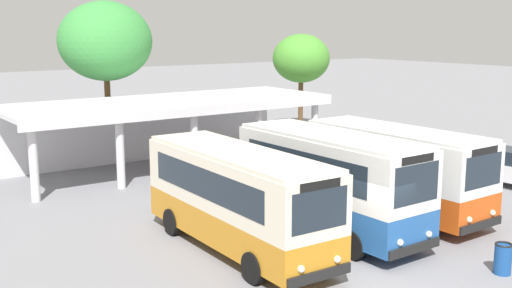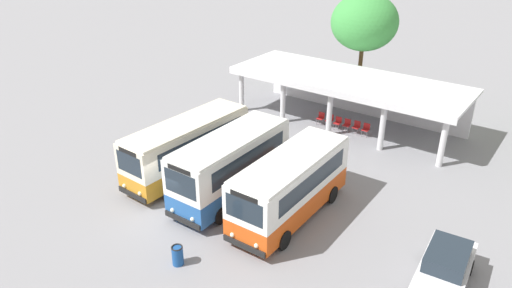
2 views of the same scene
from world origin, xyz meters
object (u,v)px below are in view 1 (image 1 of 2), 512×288
at_px(waiting_chair_second_from_end, 170,162).
at_px(litter_bin_apron, 503,258).
at_px(waiting_chair_end_by_column, 157,164).
at_px(waiting_chair_middle_seat, 183,161).
at_px(waiting_chair_fifth_seat, 206,157).
at_px(city_bus_nearest_orange, 237,196).
at_px(waiting_chair_fourth_seat, 195,159).
at_px(city_bus_middle_cream, 395,167).
at_px(waiting_chair_far_end_seat, 217,156).
at_px(city_bus_second_in_row, 330,179).

bearing_deg(waiting_chair_second_from_end, litter_bin_apron, -83.78).
bearing_deg(waiting_chair_end_by_column, waiting_chair_middle_seat, -1.26).
bearing_deg(waiting_chair_fifth_seat, waiting_chair_middle_seat, -175.67).
distance_m(city_bus_nearest_orange, waiting_chair_end_by_column, 10.94).
distance_m(waiting_chair_middle_seat, waiting_chair_fourth_seat, 0.67).
height_order(waiting_chair_second_from_end, litter_bin_apron, litter_bin_apron).
bearing_deg(city_bus_nearest_orange, litter_bin_apron, -49.82).
bearing_deg(city_bus_middle_cream, waiting_chair_far_end_seat, 95.13).
relative_size(waiting_chair_second_from_end, waiting_chair_far_end_seat, 1.00).
bearing_deg(waiting_chair_fourth_seat, city_bus_nearest_orange, -113.33).
distance_m(city_bus_middle_cream, waiting_chair_middle_seat, 11.19).
bearing_deg(waiting_chair_fourth_seat, litter_bin_apron, -88.40).
xyz_separation_m(waiting_chair_second_from_end, waiting_chair_far_end_seat, (2.69, 0.01, 0.00)).
bearing_deg(waiting_chair_far_end_seat, litter_bin_apron, -93.05).
bearing_deg(city_bus_middle_cream, waiting_chair_middle_seat, 105.59).
bearing_deg(city_bus_second_in_row, waiting_chair_end_by_column, 94.67).
bearing_deg(city_bus_nearest_orange, city_bus_middle_cream, -1.46).
relative_size(waiting_chair_second_from_end, litter_bin_apron, 0.96).
relative_size(city_bus_second_in_row, waiting_chair_far_end_seat, 8.61).
bearing_deg(waiting_chair_end_by_column, waiting_chair_fourth_seat, -0.07).
bearing_deg(waiting_chair_end_by_column, waiting_chair_fifth_seat, 1.54).
xyz_separation_m(city_bus_middle_cream, waiting_chair_fifth_seat, (-1.64, 10.81, -1.26)).
distance_m(waiting_chair_fifth_seat, waiting_chair_far_end_seat, 0.67).
relative_size(city_bus_middle_cream, waiting_chair_end_by_column, 8.74).
bearing_deg(waiting_chair_middle_seat, city_bus_nearest_orange, -110.24).
distance_m(city_bus_middle_cream, waiting_chair_end_by_column, 11.65).
distance_m(city_bus_second_in_row, waiting_chair_fourth_seat, 11.13).
relative_size(waiting_chair_second_from_end, waiting_chair_fifth_seat, 1.00).
relative_size(city_bus_second_in_row, waiting_chair_middle_seat, 8.61).
xyz_separation_m(city_bus_nearest_orange, city_bus_middle_cream, (6.87, -0.18, 0.02)).
bearing_deg(litter_bin_apron, waiting_chair_second_from_end, 96.22).
bearing_deg(waiting_chair_end_by_column, waiting_chair_second_from_end, 5.45).
distance_m(waiting_chair_fourth_seat, litter_bin_apron, 16.51).
bearing_deg(city_bus_middle_cream, waiting_chair_fourth_seat, 102.17).
xyz_separation_m(city_bus_nearest_orange, waiting_chair_middle_seat, (3.88, 10.54, -1.24)).
distance_m(city_bus_second_in_row, litter_bin_apron, 5.92).
xyz_separation_m(city_bus_second_in_row, litter_bin_apron, (1.58, -5.52, -1.43)).
relative_size(city_bus_middle_cream, waiting_chair_middle_seat, 8.74).
relative_size(city_bus_middle_cream, litter_bin_apron, 8.35).
distance_m(city_bus_middle_cream, waiting_chair_second_from_end, 11.48).
height_order(city_bus_nearest_orange, waiting_chair_end_by_column, city_bus_nearest_orange).
distance_m(waiting_chair_second_from_end, waiting_chair_far_end_seat, 2.69).
bearing_deg(waiting_chair_middle_seat, city_bus_second_in_row, -92.34).
bearing_deg(waiting_chair_second_from_end, waiting_chair_far_end_seat, 0.24).
height_order(waiting_chair_fourth_seat, waiting_chair_far_end_seat, same).
bearing_deg(waiting_chair_middle_seat, waiting_chair_far_end_seat, 2.98).
distance_m(waiting_chair_middle_seat, litter_bin_apron, 16.52).
xyz_separation_m(waiting_chair_middle_seat, waiting_chair_fifth_seat, (1.35, 0.10, 0.00)).
height_order(city_bus_second_in_row, waiting_chair_fifth_seat, city_bus_second_in_row).
bearing_deg(waiting_chair_far_end_seat, city_bus_second_in_row, -102.56).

